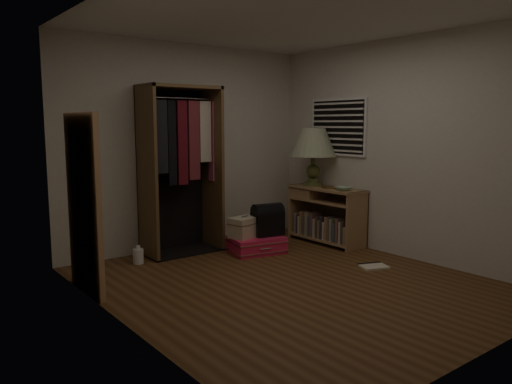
% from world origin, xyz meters
% --- Properties ---
extents(ground, '(4.00, 4.00, 0.00)m').
position_xyz_m(ground, '(0.00, 0.00, 0.00)').
color(ground, '#513017').
rests_on(ground, ground).
extents(room_walls, '(3.52, 4.02, 2.60)m').
position_xyz_m(room_walls, '(0.08, 0.04, 1.50)').
color(room_walls, beige).
rests_on(room_walls, ground).
extents(console_bookshelf, '(0.42, 1.12, 0.75)m').
position_xyz_m(console_bookshelf, '(1.53, 1.04, 0.39)').
color(console_bookshelf, '#9C744B').
rests_on(console_bookshelf, ground).
extents(open_wardrobe, '(1.01, 0.50, 2.05)m').
position_xyz_m(open_wardrobe, '(-0.22, 1.77, 1.21)').
color(open_wardrobe, brown).
rests_on(open_wardrobe, ground).
extents(floor_mirror, '(0.06, 0.80, 1.70)m').
position_xyz_m(floor_mirror, '(-1.70, 1.00, 0.85)').
color(floor_mirror, tan).
rests_on(floor_mirror, ground).
extents(pink_suitcase, '(0.75, 0.60, 0.20)m').
position_xyz_m(pink_suitcase, '(0.47, 1.16, 0.10)').
color(pink_suitcase, '#DF1B48').
rests_on(pink_suitcase, ground).
extents(train_case, '(0.42, 0.33, 0.27)m').
position_xyz_m(train_case, '(0.34, 1.23, 0.33)').
color(train_case, '#BDAD90').
rests_on(train_case, pink_suitcase).
extents(black_bag, '(0.41, 0.31, 0.41)m').
position_xyz_m(black_bag, '(0.63, 1.14, 0.41)').
color(black_bag, black).
rests_on(black_bag, pink_suitcase).
extents(table_lamp, '(0.68, 0.68, 0.78)m').
position_xyz_m(table_lamp, '(1.54, 1.27, 1.32)').
color(table_lamp, '#484F26').
rests_on(table_lamp, console_bookshelf).
extents(brass_tray, '(0.29, 0.29, 0.01)m').
position_xyz_m(brass_tray, '(1.54, 0.94, 0.76)').
color(brass_tray, '#B18044').
rests_on(brass_tray, console_bookshelf).
extents(ceramic_bowl, '(0.24, 0.24, 0.05)m').
position_xyz_m(ceramic_bowl, '(1.49, 0.67, 0.77)').
color(ceramic_bowl, '#A5C6A9').
rests_on(ceramic_bowl, console_bookshelf).
extents(white_jug, '(0.16, 0.16, 0.21)m').
position_xyz_m(white_jug, '(-0.91, 1.60, 0.09)').
color(white_jug, white).
rests_on(white_jug, ground).
extents(floor_book, '(0.36, 0.33, 0.03)m').
position_xyz_m(floor_book, '(1.11, -0.15, 0.01)').
color(floor_book, '#EDE3C7').
rests_on(floor_book, ground).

